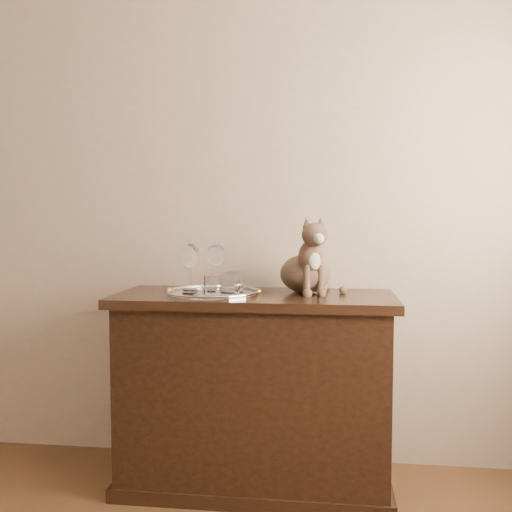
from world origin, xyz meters
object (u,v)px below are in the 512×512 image
at_px(sideboard, 255,391).
at_px(wine_glass_b, 216,267).
at_px(tumbler_b, 213,285).
at_px(tumbler_c, 234,282).
at_px(wine_glass_a, 190,267).
at_px(tumbler_a, 230,284).
at_px(tray, 213,294).
at_px(wine_glass_c, 189,269).
at_px(cat, 305,255).

xyz_separation_m(sideboard, wine_glass_b, (-0.18, 0.04, 0.54)).
height_order(sideboard, tumbler_b, tumbler_b).
bearing_deg(tumbler_c, wine_glass_a, 170.93).
bearing_deg(wine_glass_a, tumbler_b, -48.32).
height_order(tumbler_a, tumbler_b, tumbler_a).
xyz_separation_m(sideboard, tumbler_c, (-0.09, -0.00, 0.48)).
bearing_deg(sideboard, wine_glass_a, 173.97).
distance_m(tray, wine_glass_a, 0.17).
xyz_separation_m(wine_glass_c, tumbler_b, (0.11, -0.05, -0.06)).
bearing_deg(tray, wine_glass_c, -159.10).
height_order(wine_glass_a, cat, cat).
relative_size(tray, wine_glass_c, 1.95).
height_order(tray, wine_glass_a, wine_glass_a).
distance_m(wine_glass_a, wine_glass_c, 0.10).
relative_size(tumbler_a, tumbler_b, 1.07).
bearing_deg(tumbler_c, tumbler_b, -122.47).
bearing_deg(wine_glass_a, sideboard, -6.03).
xyz_separation_m(wine_glass_c, tumbler_a, (0.18, -0.04, -0.06)).
distance_m(wine_glass_c, tumbler_a, 0.20).
bearing_deg(tumbler_a, cat, 32.78).
relative_size(tumbler_a, tumbler_c, 1.06).
xyz_separation_m(tray, wine_glass_c, (-0.10, -0.04, 0.11)).
height_order(tray, tumbler_b, tumbler_b).
xyz_separation_m(sideboard, wine_glass_c, (-0.27, -0.07, 0.54)).
bearing_deg(tumbler_a, wine_glass_a, 145.09).
relative_size(sideboard, wine_glass_b, 5.77).
relative_size(wine_glass_c, tumbler_b, 2.38).
bearing_deg(wine_glass_b, tumbler_c, -23.54).
bearing_deg(tray, wine_glass_b, 92.14).
bearing_deg(cat, wine_glass_c, 176.26).
xyz_separation_m(wine_glass_b, wine_glass_c, (-0.09, -0.10, -0.00)).
height_order(wine_glass_a, wine_glass_c, wine_glass_a).
height_order(wine_glass_a, tumbler_b, wine_glass_a).
bearing_deg(sideboard, tray, -170.25).
distance_m(sideboard, tumbler_b, 0.52).
bearing_deg(wine_glass_b, cat, 6.76).
distance_m(tray, cat, 0.43).
bearing_deg(wine_glass_b, tumbler_b, -83.36).
bearing_deg(wine_glass_a, tumbler_a, -34.91).
xyz_separation_m(tray, tumbler_c, (0.09, 0.03, 0.05)).
bearing_deg(wine_glass_a, wine_glass_b, 3.55).
xyz_separation_m(sideboard, tray, (-0.17, -0.03, 0.43)).
bearing_deg(wine_glass_c, tumbler_c, 19.50).
relative_size(tumbler_b, cat, 0.26).
bearing_deg(tumbler_a, sideboard, 51.26).
xyz_separation_m(wine_glass_a, tumbler_b, (0.13, -0.15, -0.06)).
distance_m(sideboard, tumbler_a, 0.50).
xyz_separation_m(wine_glass_c, tumbler_c, (0.18, 0.06, -0.06)).
distance_m(wine_glass_b, tumbler_b, 0.17).
distance_m(sideboard, wine_glass_a, 0.61).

